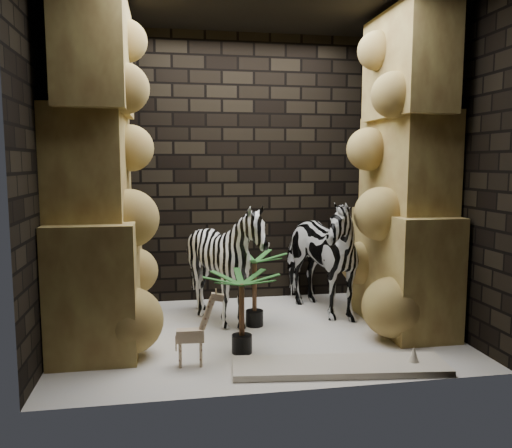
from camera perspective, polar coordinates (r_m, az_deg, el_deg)
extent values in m
plane|color=beige|center=(4.88, 0.17, -11.95)|extent=(3.50, 3.50, 0.00)
plane|color=black|center=(5.85, -1.98, 6.14)|extent=(3.50, 0.00, 3.50)
plane|color=black|center=(3.40, 3.88, 5.62)|extent=(3.50, 0.00, 3.50)
plane|color=black|center=(4.65, -21.70, 5.47)|extent=(0.00, 3.00, 3.00)
plane|color=black|center=(5.22, 19.55, 5.66)|extent=(0.00, 3.00, 3.00)
imported|color=white|center=(5.36, 6.49, -2.35)|extent=(1.00, 1.36, 1.44)
imported|color=white|center=(4.96, -3.35, -5.09)|extent=(1.30, 1.45, 1.09)
cube|color=beige|center=(4.12, 9.28, -15.30)|extent=(1.67, 0.59, 0.05)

